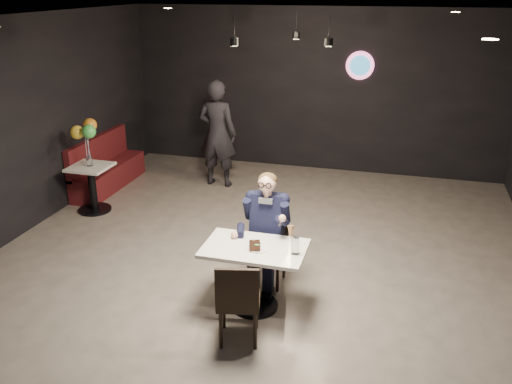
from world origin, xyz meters
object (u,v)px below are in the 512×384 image
(main_table, at_px, (255,277))
(chair_near, at_px, (239,299))
(balloon_vase, at_px, (89,161))
(chair_far, at_px, (267,248))
(passerby, at_px, (218,134))
(side_table, at_px, (93,189))
(seated_man, at_px, (267,228))
(sundae_glass, at_px, (295,245))
(booth_bench, at_px, (108,163))

(main_table, bearing_deg, chair_near, -90.00)
(main_table, relative_size, balloon_vase, 7.74)
(chair_far, relative_size, balloon_vase, 6.48)
(passerby, bearing_deg, main_table, 118.43)
(side_table, bearing_deg, passerby, 47.91)
(seated_man, bearing_deg, passerby, 118.71)
(balloon_vase, bearing_deg, main_table, -31.53)
(chair_near, height_order, sundae_glass, sundae_glass)
(chair_far, height_order, chair_near, same)
(chair_far, relative_size, booth_bench, 0.50)
(balloon_vase, bearing_deg, side_table, 0.00)
(chair_far, bearing_deg, balloon_vase, 156.21)
(chair_far, distance_m, sundae_glass, 0.83)
(seated_man, relative_size, passerby, 0.77)
(chair_near, xyz_separation_m, balloon_vase, (-3.18, 2.54, 0.36))
(main_table, relative_size, sundae_glass, 5.78)
(booth_bench, height_order, balloon_vase, booth_bench)
(chair_near, distance_m, seated_man, 1.17)
(main_table, xyz_separation_m, chair_far, (0.00, 0.55, 0.09))
(chair_near, xyz_separation_m, booth_bench, (-3.48, 3.54, -0.00))
(chair_near, relative_size, passerby, 0.49)
(main_table, xyz_separation_m, side_table, (-3.18, 1.95, -0.01))
(chair_far, xyz_separation_m, chair_near, (0.00, -1.14, 0.00))
(chair_near, distance_m, booth_bench, 4.97)
(side_table, bearing_deg, chair_far, -23.79)
(main_table, bearing_deg, chair_far, 90.00)
(chair_far, bearing_deg, passerby, 118.71)
(booth_bench, bearing_deg, chair_near, -45.47)
(booth_bench, bearing_deg, balloon_vase, -73.30)
(sundae_glass, relative_size, side_table, 0.26)
(main_table, height_order, side_table, main_table)
(main_table, xyz_separation_m, passerby, (-1.68, 3.62, 0.56))
(chair_near, distance_m, side_table, 4.07)
(sundae_glass, xyz_separation_m, booth_bench, (-3.93, 2.99, -0.39))
(chair_near, xyz_separation_m, passerby, (-1.68, 4.20, 0.47))
(chair_near, height_order, seated_man, seated_man)
(main_table, height_order, balloon_vase, balloon_vase)
(seated_man, relative_size, sundae_glass, 7.56)
(main_table, relative_size, seated_man, 0.76)
(sundae_glass, distance_m, balloon_vase, 4.14)
(main_table, distance_m, seated_man, 0.65)
(side_table, relative_size, balloon_vase, 5.17)
(chair_near, relative_size, side_table, 1.25)
(main_table, bearing_deg, side_table, 148.47)
(chair_near, xyz_separation_m, sundae_glass, (0.45, 0.55, 0.39))
(balloon_vase, bearing_deg, booth_bench, 106.70)
(side_table, xyz_separation_m, balloon_vase, (0.00, 0.00, 0.45))
(chair_far, xyz_separation_m, side_table, (-3.18, 1.40, -0.09))
(sundae_glass, height_order, side_table, sundae_glass)
(side_table, bearing_deg, booth_bench, 106.70)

